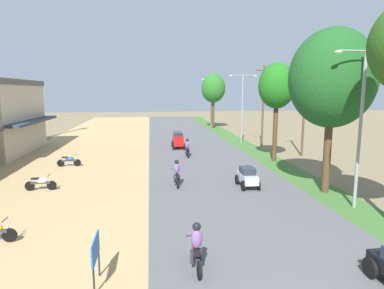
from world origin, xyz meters
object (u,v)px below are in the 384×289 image
(median_tree_second, at_px, (332,79))
(median_tree_fourth, at_px, (213,89))
(utility_pole_near, at_px, (263,105))
(car_hatchback_silver, at_px, (247,176))
(motorbike_ahead_second, at_px, (196,247))
(car_van_red, at_px, (178,139))
(parked_motorbike_fourth, at_px, (69,160))
(median_tree_third, at_px, (277,87))
(streetlamp_near, at_px, (361,118))
(streetlamp_mid, at_px, (242,104))
(streetlamp_far, at_px, (211,99))
(utility_pole_far, at_px, (305,100))
(motorbike_ahead_third, at_px, (177,173))
(street_signboard, at_px, (96,252))
(parked_motorbike_third, at_px, (41,182))
(motorbike_ahead_fourth, at_px, (187,148))

(median_tree_second, distance_m, median_tree_fourth, 33.94)
(utility_pole_near, xyz_separation_m, car_hatchback_silver, (-6.14, -15.21, -3.69))
(motorbike_ahead_second, bearing_deg, car_van_red, 86.65)
(parked_motorbike_fourth, bearing_deg, car_hatchback_silver, -31.02)
(median_tree_second, distance_m, median_tree_third, 8.74)
(parked_motorbike_fourth, distance_m, car_hatchback_silver, 14.12)
(median_tree_fourth, bearing_deg, median_tree_third, -89.04)
(streetlamp_near, bearing_deg, streetlamp_mid, 90.00)
(streetlamp_near, relative_size, utility_pole_near, 0.92)
(utility_pole_near, relative_size, motorbike_ahead_second, 4.72)
(streetlamp_near, height_order, motorbike_ahead_second, streetlamp_near)
(median_tree_third, height_order, streetlamp_far, median_tree_third)
(utility_pole_far, distance_m, motorbike_ahead_third, 15.36)
(utility_pole_far, bearing_deg, streetlamp_mid, 114.73)
(streetlamp_far, bearing_deg, streetlamp_mid, -90.00)
(median_tree_third, distance_m, utility_pole_far, 4.09)
(median_tree_second, height_order, utility_pole_far, utility_pole_far)
(car_hatchback_silver, distance_m, motorbike_ahead_third, 4.32)
(median_tree_fourth, bearing_deg, car_van_red, -111.39)
(street_signboard, bearing_deg, median_tree_fourth, 74.60)
(parked_motorbike_third, distance_m, car_van_red, 16.34)
(utility_pole_near, xyz_separation_m, utility_pole_far, (1.75, -5.94, 0.61))
(street_signboard, bearing_deg, parked_motorbike_fourth, 105.43)
(motorbike_ahead_fourth, bearing_deg, utility_pole_near, 31.78)
(street_signboard, distance_m, streetlamp_mid, 29.10)
(median_tree_fourth, height_order, streetlamp_far, median_tree_fourth)
(median_tree_second, xyz_separation_m, median_tree_fourth, (-0.16, 33.94, -0.30))
(median_tree_third, relative_size, car_van_red, 3.35)
(median_tree_third, height_order, motorbike_ahead_fourth, median_tree_third)
(parked_motorbike_third, bearing_deg, motorbike_ahead_fourth, 42.58)
(streetlamp_far, height_order, utility_pole_near, utility_pole_near)
(car_van_red, xyz_separation_m, motorbike_ahead_third, (-1.22, -13.57, -0.17))
(utility_pole_near, height_order, motorbike_ahead_second, utility_pole_near)
(streetlamp_near, relative_size, car_van_red, 3.25)
(car_hatchback_silver, height_order, motorbike_ahead_fourth, motorbike_ahead_fourth)
(utility_pole_far, height_order, motorbike_ahead_third, utility_pole_far)
(median_tree_third, relative_size, motorbike_ahead_second, 4.49)
(street_signboard, xyz_separation_m, motorbike_ahead_second, (3.10, 0.46, -0.25))
(street_signboard, relative_size, car_hatchback_silver, 0.75)
(parked_motorbike_fourth, distance_m, utility_pole_near, 20.26)
(streetlamp_mid, distance_m, car_van_red, 8.53)
(utility_pole_near, bearing_deg, streetlamp_near, -95.26)
(median_tree_fourth, bearing_deg, motorbike_ahead_second, -101.53)
(utility_pole_near, bearing_deg, car_van_red, -174.94)
(utility_pole_near, relative_size, utility_pole_far, 0.88)
(motorbike_ahead_fourth, bearing_deg, parked_motorbike_third, -137.42)
(utility_pole_far, relative_size, motorbike_ahead_third, 5.39)
(median_tree_fourth, distance_m, streetlamp_mid, 15.68)
(median_tree_fourth, xyz_separation_m, streetlamp_far, (0.29, 3.22, -1.63))
(parked_motorbike_third, height_order, median_tree_second, median_tree_second)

